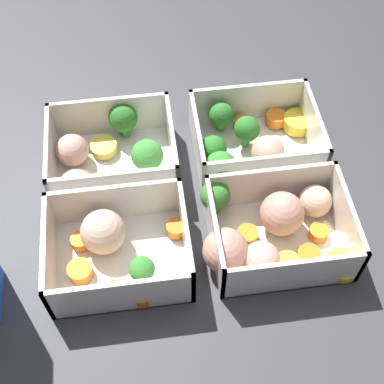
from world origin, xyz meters
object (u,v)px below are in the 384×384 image
(container_far_right, at_px, (116,247))
(container_far_left, at_px, (269,231))
(container_near_left, at_px, (251,142))
(container_near_right, at_px, (107,157))

(container_far_right, bearing_deg, container_far_left, 179.12)
(container_near_left, distance_m, container_near_right, 0.18)
(container_far_right, bearing_deg, container_near_right, -88.34)
(container_far_left, relative_size, container_far_right, 1.13)
(container_near_left, relative_size, container_far_right, 1.04)
(container_near_right, bearing_deg, container_far_right, 91.66)
(container_far_left, bearing_deg, container_near_left, -92.25)
(container_near_right, bearing_deg, container_far_left, 143.26)
(container_near_right, xyz_separation_m, container_far_right, (-0.00, 0.13, -0.00))
(container_far_left, distance_m, container_far_right, 0.17)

